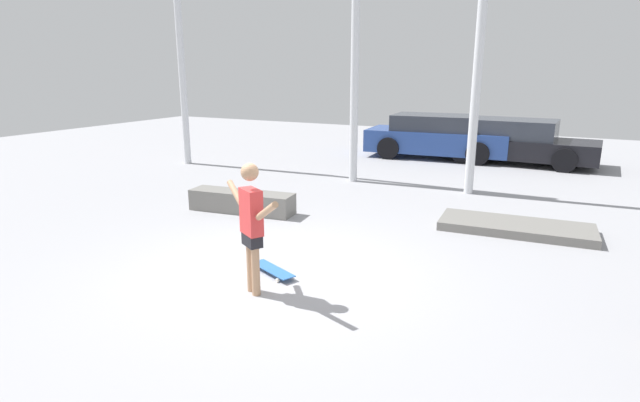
% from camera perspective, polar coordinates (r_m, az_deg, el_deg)
% --- Properties ---
extents(ground_plane, '(36.00, 36.00, 0.00)m').
position_cam_1_polar(ground_plane, '(7.07, -4.72, -8.21)').
color(ground_plane, '#9E9EA3').
extents(skateboarder, '(1.22, 0.78, 1.68)m').
position_cam_1_polar(skateboarder, '(6.19, -7.84, -2.27)').
color(skateboarder, tan).
rests_on(skateboarder, ground_plane).
extents(skateboard, '(0.82, 0.52, 0.08)m').
position_cam_1_polar(skateboard, '(7.03, -5.41, -7.81)').
color(skateboard, '#2D66B2').
rests_on(skateboard, ground_plane).
extents(grind_box, '(2.19, 0.77, 0.42)m').
position_cam_1_polar(grind_box, '(10.05, -8.93, -0.08)').
color(grind_box, slate).
rests_on(grind_box, ground_plane).
extents(manual_pad, '(2.63, 1.18, 0.15)m').
position_cam_1_polar(manual_pad, '(9.43, 21.46, -2.79)').
color(manual_pad, slate).
rests_on(manual_pad, ground_plane).
extents(canopy_support_left, '(5.64, 0.20, 6.40)m').
position_cam_1_polar(canopy_support_left, '(13.83, -6.96, 19.29)').
color(canopy_support_left, silver).
rests_on(canopy_support_left, ground_plane).
extents(canopy_support_right, '(5.64, 0.20, 6.40)m').
position_cam_1_polar(canopy_support_right, '(11.57, 32.10, 18.16)').
color(canopy_support_right, silver).
rests_on(canopy_support_right, ground_plane).
extents(parked_car_blue, '(4.50, 2.19, 1.37)m').
position_cam_1_polar(parked_car_blue, '(16.52, 13.10, 7.17)').
color(parked_car_blue, '#284793').
rests_on(parked_car_blue, ground_plane).
extents(parked_car_black, '(4.59, 2.09, 1.31)m').
position_cam_1_polar(parked_car_black, '(16.29, 21.39, 6.31)').
color(parked_car_black, black).
rests_on(parked_car_black, ground_plane).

